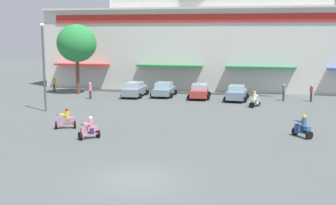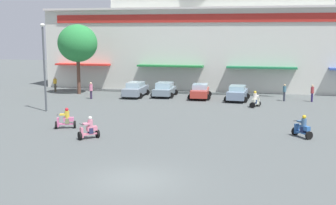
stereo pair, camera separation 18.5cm
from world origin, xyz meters
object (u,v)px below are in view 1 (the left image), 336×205
Objects in this scene: plaza_tree_0 at (77,43)px; parked_car_2 at (199,91)px; parked_car_1 at (164,89)px; parked_car_0 at (135,89)px; scooter_rider_1 at (255,100)px; pedestrian_2 at (284,91)px; scooter_rider_4 at (66,120)px; scooter_rider_3 at (303,128)px; pedestrian_4 at (90,89)px; pedestrian_1 at (54,83)px; pedestrian_3 at (311,92)px; streetlamp_near at (44,61)px; scooter_rider_2 at (89,130)px; parked_car_3 at (237,93)px.

plaza_tree_0 is 1.84× the size of parked_car_2.
parked_car_0 is at bearing -164.41° from parked_car_1.
pedestrian_2 reaches higher than scooter_rider_1.
pedestrian_2 reaches higher than scooter_rider_4.
scooter_rider_3 is 22.95m from pedestrian_4.
parked_car_0 reaches higher than parked_car_1.
pedestrian_1 is 27.63m from pedestrian_3.
parked_car_1 is 3.84m from parked_car_2.
streetlamp_near reaches higher than parked_car_0.
pedestrian_3 is at bearing 50.57° from scooter_rider_2.
pedestrian_1 is at bearing 176.09° from parked_car_1.
scooter_rider_3 is 21.39m from streetlamp_near.
streetlamp_near is at bearing -66.00° from pedestrian_1.
pedestrian_1 reaches higher than parked_car_2.
scooter_rider_3 is 15.95m from scooter_rider_4.
parked_car_2 is 2.41× the size of pedestrian_4.
scooter_rider_1 is (5.62, -4.02, -0.14)m from parked_car_2.
scooter_rider_3 is at bearing -70.25° from parked_car_3.
parked_car_3 reaches higher than parked_car_2.
pedestrian_3 is at bearing 1.38° from parked_car_2.
pedestrian_1 is (-20.53, 2.00, 0.17)m from parked_car_3.
pedestrian_2 is at bearing 9.40° from parked_car_3.
parked_car_2 reaches higher than scooter_rider_2.
parked_car_1 is 2.76× the size of scooter_rider_2.
plaza_tree_0 reaches higher than scooter_rider_1.
streetlamp_near is (-20.54, 4.75, 3.66)m from scooter_rider_3.
scooter_rider_1 reaches higher than parked_car_3.
scooter_rider_3 is at bearing 14.42° from scooter_rider_2.
scooter_rider_2 is at bearing -91.40° from parked_car_1.
scooter_rider_1 is 23.01m from pedestrian_1.
pedestrian_4 is at bearing -48.42° from plaza_tree_0.
scooter_rider_2 is at bearing -103.23° from parked_car_2.
pedestrian_4 is at bearing -148.45° from parked_car_0.
pedestrian_4 reaches higher than scooter_rider_2.
scooter_rider_1 is 0.20× the size of streetlamp_near.
plaza_tree_0 is 4.42× the size of pedestrian_4.
pedestrian_2 is (12.54, 18.29, 0.38)m from scooter_rider_2.
pedestrian_2 is 22.61m from streetlamp_near.
pedestrian_3 reaches higher than scooter_rider_3.
pedestrian_4 reaches higher than pedestrian_1.
scooter_rider_2 is 0.88× the size of pedestrian_1.
scooter_rider_2 is 0.87× the size of pedestrian_3.
parked_car_2 is 2.47× the size of pedestrian_1.
pedestrian_2 is 19.15m from pedestrian_4.
streetlamp_near is at bearing -153.01° from pedestrian_2.
scooter_rider_3 is (8.88, -14.76, -0.14)m from parked_car_2.
scooter_rider_4 is 19.68m from pedestrian_1.
scooter_rider_2 is (-8.05, -17.55, -0.17)m from parked_car_3.
pedestrian_2 reaches higher than pedestrian_3.
pedestrian_4 is at bearing 175.39° from scooter_rider_1.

